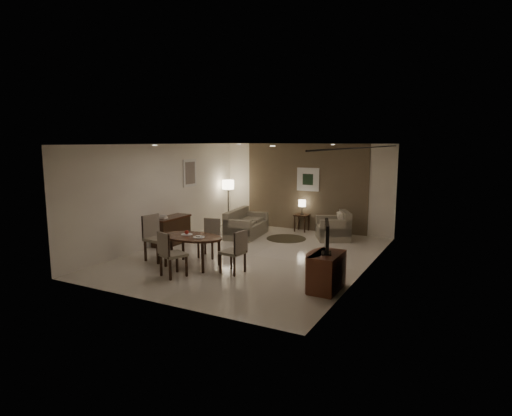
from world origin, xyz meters
The scene contains 31 objects.
room_shell centered at (0.00, 0.40, 1.35)m, with size 5.50×7.00×2.70m.
taupe_accent centered at (0.00, 3.48, 1.35)m, with size 3.96×0.03×2.70m, color brown.
curtain_wall centered at (2.68, 0.00, 1.32)m, with size 0.08×6.70×2.58m, color #BFAD95, non-canonical shape.
curtain_rod centered at (2.68, 0.00, 2.64)m, with size 0.03×0.03×6.80m, color black.
art_back_frame centered at (0.10, 3.46, 1.60)m, with size 0.72×0.03×0.72m, color silver.
art_back_canvas centered at (0.10, 3.44, 1.60)m, with size 0.34×0.01×0.34m, color black.
art_left_frame centered at (-2.72, 1.20, 1.85)m, with size 0.03×0.60×0.80m, color silver.
art_left_canvas centered at (-2.71, 1.20, 1.85)m, with size 0.01×0.46×0.64m, color gray.
downlight_nl centered at (-1.40, -1.80, 2.69)m, with size 0.10×0.10×0.01m, color white.
downlight_nr centered at (1.40, -1.80, 2.69)m, with size 0.10×0.10×0.01m, color white.
downlight_fl centered at (-1.40, 1.80, 2.69)m, with size 0.10×0.10×0.01m, color white.
downlight_fr centered at (1.40, 1.80, 2.69)m, with size 0.10×0.10×0.01m, color white.
console_desk centered at (-2.49, 0.00, 0.38)m, with size 0.48×1.20×0.75m, color #462816, non-canonical shape.
telephone centered at (-2.49, -0.30, 0.80)m, with size 0.20×0.14×0.09m, color white, non-canonical shape.
tv_cabinet centered at (2.40, -1.50, 0.35)m, with size 0.48×0.90×0.70m, color brown, non-canonical shape.
flat_tv centered at (2.38, -1.50, 1.02)m, with size 0.06×0.88×0.60m, color black, non-canonical shape.
dining_table centered at (-0.76, -1.41, 0.34)m, with size 1.46×0.91×0.68m, color #462816, non-canonical shape.
chair_near centered at (-0.67, -2.19, 0.47)m, with size 0.46×0.46×0.95m, color gray, non-canonical shape.
chair_far centered at (-0.87, -0.60, 0.46)m, with size 0.44×0.44×0.91m, color gray, non-canonical shape.
chair_left centered at (-1.73, -1.42, 0.53)m, with size 0.51×0.51×1.06m, color gray, non-canonical shape.
chair_right centered at (0.29, -1.41, 0.46)m, with size 0.45×0.45×0.93m, color gray, non-canonical shape.
plate_a centered at (-0.94, -1.36, 0.69)m, with size 0.26×0.26×0.02m, color white.
plate_b centered at (-0.54, -1.46, 0.69)m, with size 0.26×0.26×0.02m, color white.
fruit_apple centered at (-0.94, -1.36, 0.75)m, with size 0.09×0.09×0.09m, color maroon.
napkin centered at (-0.54, -1.46, 0.72)m, with size 0.12×0.08×0.03m, color white.
round_rug centered at (0.00, 2.06, 0.01)m, with size 1.13×1.13×0.01m, color #413624.
sofa centered at (-1.19, 1.85, 0.39)m, with size 0.82×1.64×0.77m, color gray, non-canonical shape.
armchair centered at (1.22, 2.58, 0.40)m, with size 0.91×0.86×0.81m, color gray, non-canonical shape.
side_table centered at (0.00, 3.24, 0.26)m, with size 0.41×0.41×0.53m, color black, non-canonical shape.
table_lamp centered at (0.00, 3.25, 0.78)m, with size 0.22×0.22×0.50m, color #FFEAC1, non-canonical shape.
floor_lamp centered at (-2.44, 2.87, 0.76)m, with size 0.38×0.38×1.52m, color #FFE5B7, non-canonical shape.
Camera 1 is at (4.83, -8.95, 2.78)m, focal length 30.00 mm.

